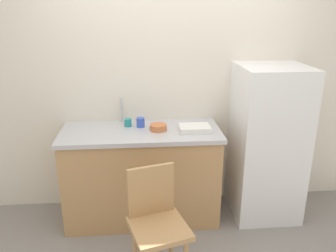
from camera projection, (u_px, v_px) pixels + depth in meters
back_wall at (169, 83)px, 3.43m from camera, size 4.80×0.10×2.55m
cabinet_base at (142, 176)px, 3.35m from camera, size 1.44×0.60×0.87m
countertop at (141, 132)px, 3.20m from camera, size 1.48×0.64×0.04m
faucet at (122, 110)px, 3.37m from camera, size 0.02×0.02×0.25m
refrigerator at (267, 143)px, 3.34m from camera, size 0.62×0.62×1.49m
chair at (157, 221)px, 2.55m from camera, size 0.49×0.49×0.89m
dish_tray at (195, 128)px, 3.17m from camera, size 0.28×0.20×0.05m
terracotta_bowl at (158, 127)px, 3.18m from camera, size 0.16×0.16×0.05m
cup_teal at (128, 122)px, 3.28m from camera, size 0.07×0.07×0.07m
cup_blue at (141, 122)px, 3.26m from camera, size 0.08×0.08×0.09m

